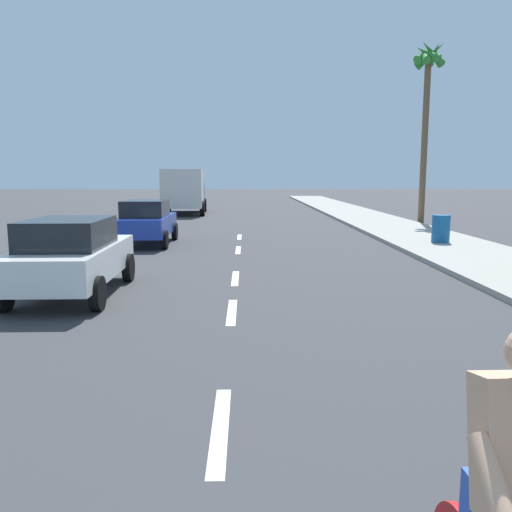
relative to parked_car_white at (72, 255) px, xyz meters
The scene contains 12 objects.
ground_plane 8.39m from the parked_car_white, 67.00° to the left, with size 160.00×160.00×0.00m, color #38383A.
sidewalk_strip 14.16m from the parked_car_white, 43.25° to the left, with size 3.60×80.00×0.14m, color #9E998E.
lane_stripe_2 6.67m from the parked_car_white, 60.44° to the right, with size 0.16×1.80×0.01m, color white.
lane_stripe_3 3.65m from the parked_car_white, 23.24° to the right, with size 0.16×1.80×0.01m, color white.
lane_stripe_4 3.77m from the parked_car_white, 27.59° to the left, with size 0.16×1.80×0.01m, color white.
lane_stripe_5 7.31m from the parked_car_white, 63.32° to the left, with size 0.16×1.80×0.01m, color white.
lane_stripe_6 10.70m from the parked_car_white, 72.20° to the left, with size 0.16×1.80×0.01m, color white.
parked_car_white is the anchor object (origin of this frame).
parked_car_blue 7.98m from the parked_car_white, 89.89° to the left, with size 1.82×3.85×1.57m.
delivery_truck 23.00m from the parked_car_white, 90.99° to the left, with size 2.90×6.35×2.80m.
palm_tree_far 21.33m from the parked_car_white, 52.21° to the left, with size 1.71×1.71×9.01m.
trash_bin_far 12.55m from the parked_car_white, 35.44° to the left, with size 0.60×0.60×0.94m, color #14518C.
Camera 1 is at (0.25, 1.82, 2.41)m, focal length 36.73 mm.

